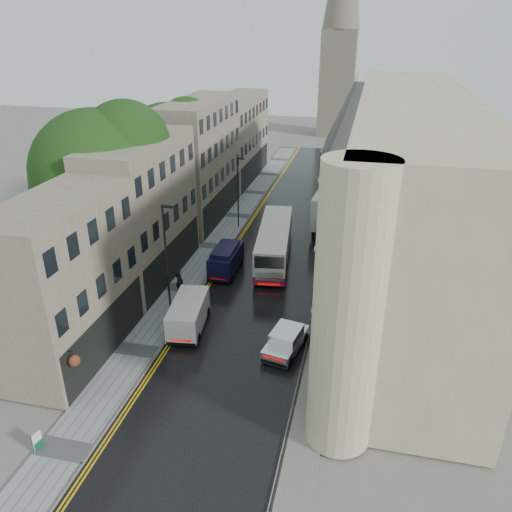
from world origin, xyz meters
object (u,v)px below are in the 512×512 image
at_px(tree_far, 168,163).
at_px(lamp_post_near, 166,259).
at_px(white_lorry, 314,214).
at_px(tree_near, 99,195).
at_px(cream_bus, 257,258).
at_px(navy_van, 210,266).
at_px(pedestrian, 179,281).
at_px(lamp_post_far, 238,193).
at_px(white_van, 169,327).
at_px(silver_hatchback, 265,349).
at_px(estate_sign, 37,441).

distance_m(tree_far, lamp_post_near, 18.16).
bearing_deg(white_lorry, tree_near, -135.31).
bearing_deg(white_lorry, cream_bus, -104.88).
distance_m(cream_bus, lamp_post_near, 8.75).
distance_m(tree_near, tree_far, 13.02).
height_order(tree_far, navy_van, tree_far).
relative_size(pedestrian, lamp_post_far, 0.27).
xyz_separation_m(cream_bus, pedestrian, (-5.09, -4.41, -0.45)).
xyz_separation_m(white_van, lamp_post_far, (-0.71, 20.38, 2.58)).
bearing_deg(cream_bus, pedestrian, -145.67).
height_order(tree_near, navy_van, tree_near).
relative_size(white_lorry, lamp_post_near, 0.96).
distance_m(white_lorry, pedestrian, 16.67).
bearing_deg(tree_near, white_van, -42.87).
bearing_deg(cream_bus, lamp_post_far, 106.48).
bearing_deg(pedestrian, navy_van, -100.61).
bearing_deg(silver_hatchback, pedestrian, 151.66).
height_order(white_lorry, silver_hatchback, white_lorry).
distance_m(white_lorry, lamp_post_near, 18.78).
bearing_deg(white_van, estate_sign, -112.49).
xyz_separation_m(white_van, pedestrian, (-1.62, 6.18, -0.00)).
height_order(white_van, lamp_post_far, lamp_post_far).
height_order(silver_hatchback, white_van, white_van).
height_order(navy_van, lamp_post_near, lamp_post_near).
distance_m(tree_near, white_van, 12.65).
bearing_deg(white_van, cream_bus, 64.85).
relative_size(tree_near, cream_bus, 1.25).
relative_size(white_lorry, navy_van, 1.59).
distance_m(navy_van, lamp_post_near, 5.96).
distance_m(tree_near, white_lorry, 20.46).
xyz_separation_m(tree_near, white_van, (8.21, -7.62, -5.86)).
xyz_separation_m(tree_near, silver_hatchback, (14.67, -8.12, -6.17)).
height_order(cream_bus, white_van, cream_bus).
relative_size(tree_far, pedestrian, 6.49).
bearing_deg(estate_sign, lamp_post_near, 95.07).
bearing_deg(estate_sign, tree_far, 110.07).
xyz_separation_m(white_lorry, estate_sign, (-9.67, -30.47, -1.40)).
bearing_deg(tree_far, estate_sign, -80.45).
height_order(white_van, estate_sign, white_van).
distance_m(silver_hatchback, lamp_post_near, 9.57).
bearing_deg(white_lorry, white_van, -104.32).
distance_m(tree_far, lamp_post_far, 7.65).
xyz_separation_m(white_van, navy_van, (-0.01, 8.85, 0.14)).
relative_size(tree_near, silver_hatchback, 3.45).
relative_size(tree_near, white_lorry, 1.85).
relative_size(tree_far, silver_hatchback, 3.10).
height_order(cream_bus, pedestrian, cream_bus).
xyz_separation_m(white_lorry, lamp_post_near, (-8.35, -16.69, 2.05)).
relative_size(navy_van, lamp_post_far, 0.67).
height_order(lamp_post_near, estate_sign, lamp_post_near).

